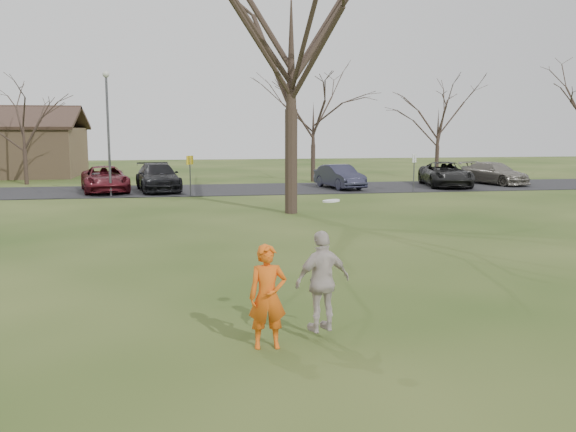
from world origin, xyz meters
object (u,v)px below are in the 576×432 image
(catching_play, at_px, (323,281))
(car_2, at_px, (105,179))
(car_7, at_px, (495,173))
(big_tree, at_px, (291,37))
(player_defender, at_px, (268,297))
(car_5, at_px, (340,177))
(car_3, at_px, (158,177))
(lamp_post, at_px, (108,118))
(car_6, at_px, (446,174))

(catching_play, bearing_deg, car_2, 104.76)
(car_7, bearing_deg, big_tree, -164.00)
(car_2, bearing_deg, player_defender, -88.97)
(car_5, distance_m, big_tree, 12.21)
(car_2, distance_m, big_tree, 14.37)
(car_5, distance_m, car_7, 10.16)
(car_3, height_order, lamp_post, lamp_post)
(car_5, bearing_deg, player_defender, -119.89)
(catching_play, bearing_deg, car_3, 98.44)
(big_tree, bearing_deg, car_7, 35.55)
(car_3, height_order, car_6, car_3)
(car_3, height_order, catching_play, catching_play)
(player_defender, relative_size, big_tree, 0.12)
(car_7, relative_size, lamp_post, 0.74)
(player_defender, height_order, car_5, player_defender)
(catching_play, xyz_separation_m, lamp_post, (-5.91, 22.33, 2.98))
(car_5, xyz_separation_m, lamp_post, (-12.48, -1.96, 3.26))
(car_5, relative_size, big_tree, 0.29)
(car_2, xyz_separation_m, big_tree, (8.55, -9.71, 6.27))
(player_defender, bearing_deg, car_3, 97.89)
(car_6, height_order, catching_play, catching_play)
(player_defender, xyz_separation_m, car_6, (13.99, 24.54, -0.06))
(car_7, relative_size, big_tree, 0.33)
(car_3, distance_m, car_6, 16.73)
(player_defender, distance_m, big_tree, 16.50)
(car_3, bearing_deg, car_5, -11.42)
(catching_play, distance_m, lamp_post, 23.29)
(car_2, height_order, car_5, car_2)
(car_2, bearing_deg, car_6, -12.11)
(catching_play, bearing_deg, lamp_post, 104.84)
(car_5, height_order, catching_play, catching_play)
(car_2, height_order, lamp_post, lamp_post)
(catching_play, bearing_deg, car_7, 56.56)
(car_7, distance_m, lamp_post, 23.02)
(car_3, bearing_deg, player_defender, -93.15)
(lamp_post, bearing_deg, car_3, 45.65)
(car_5, bearing_deg, car_6, -12.17)
(lamp_post, bearing_deg, car_7, 7.39)
(car_2, distance_m, lamp_post, 3.95)
(catching_play, distance_m, big_tree, 16.13)
(big_tree, bearing_deg, catching_play, -98.01)
(car_6, xyz_separation_m, lamp_post, (-18.99, -2.04, 3.21))
(big_tree, bearing_deg, player_defender, -101.32)
(big_tree, bearing_deg, car_6, 40.96)
(car_7, distance_m, catching_play, 30.27)
(big_tree, bearing_deg, car_2, 131.37)
(car_2, xyz_separation_m, catching_play, (6.46, -24.53, 0.26))
(player_defender, bearing_deg, car_2, 104.24)
(car_6, bearing_deg, car_2, -170.10)
(car_6, distance_m, big_tree, 15.83)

